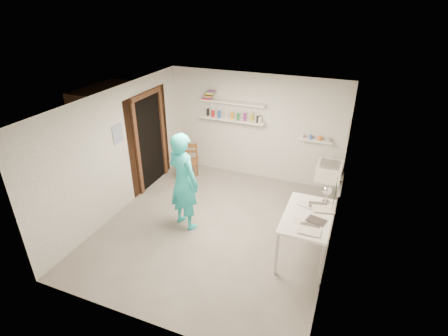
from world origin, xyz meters
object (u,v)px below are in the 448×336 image
at_px(wooden_chair, 188,162).
at_px(work_table, 305,236).
at_px(wall_clock, 184,160).
at_px(man, 183,181).
at_px(desk_lamp, 327,190).
at_px(belfast_sink, 329,171).

distance_m(wooden_chair, work_table, 3.40).
relative_size(wall_clock, wooden_chair, 0.37).
bearing_deg(man, wall_clock, -46.81).
height_order(work_table, desk_lamp, desk_lamp).
distance_m(work_table, desk_lamp, 0.82).
xyz_separation_m(belfast_sink, man, (-2.32, -1.81, 0.22)).
distance_m(wooden_chair, desk_lamp, 3.42).
bearing_deg(work_table, wall_clock, 173.22).
bearing_deg(wooden_chair, desk_lamp, -38.73).
height_order(wall_clock, work_table, wall_clock).
height_order(belfast_sink, man, man).
height_order(wall_clock, desk_lamp, wall_clock).
xyz_separation_m(wall_clock, desk_lamp, (2.49, 0.22, -0.19)).
bearing_deg(man, wooden_chair, -43.29).
xyz_separation_m(man, wall_clock, (-0.08, 0.20, 0.31)).
height_order(wall_clock, wooden_chair, wall_clock).
distance_m(wall_clock, wooden_chair, 1.73).
bearing_deg(wall_clock, man, -46.81).
relative_size(belfast_sink, wooden_chair, 0.67).
bearing_deg(man, work_table, -160.16).
bearing_deg(wall_clock, work_table, 14.81).
xyz_separation_m(man, desk_lamp, (2.41, 0.42, 0.12)).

